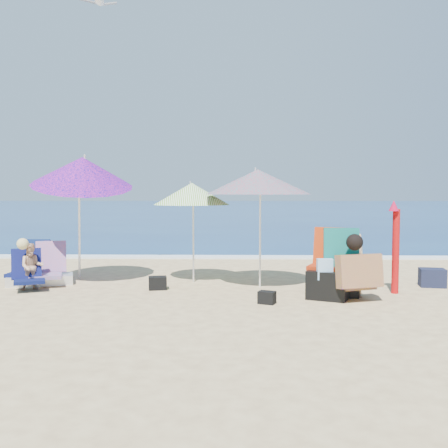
{
  "coord_description": "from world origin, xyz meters",
  "views": [
    {
      "loc": [
        -0.11,
        -7.11,
        1.62
      ],
      "look_at": [
        -0.3,
        1.0,
        1.1
      ],
      "focal_mm": 39.97,
      "sensor_mm": 36.0,
      "label": 1
    }
  ],
  "objects_px": {
    "chair_navy": "(29,273)",
    "camp_chair_left": "(329,277)",
    "umbrella_turquoise": "(258,182)",
    "chair_rainbow": "(53,273)",
    "camp_chair_right": "(338,271)",
    "seagull": "(99,1)",
    "person_center": "(356,267)",
    "umbrella_blue": "(82,171)",
    "umbrella_striped": "(192,194)",
    "person_left": "(30,266)",
    "furled_umbrella": "(395,242)"
  },
  "relations": [
    {
      "from": "chair_navy",
      "to": "camp_chair_left",
      "type": "distance_m",
      "value": 5.16
    },
    {
      "from": "umbrella_turquoise",
      "to": "chair_rainbow",
      "type": "bearing_deg",
      "value": 176.57
    },
    {
      "from": "chair_navy",
      "to": "camp_chair_right",
      "type": "relative_size",
      "value": 0.71
    },
    {
      "from": "seagull",
      "to": "camp_chair_right",
      "type": "bearing_deg",
      "value": -21.38
    },
    {
      "from": "person_center",
      "to": "umbrella_turquoise",
      "type": "bearing_deg",
      "value": 146.58
    },
    {
      "from": "umbrella_blue",
      "to": "seagull",
      "type": "height_order",
      "value": "seagull"
    },
    {
      "from": "umbrella_turquoise",
      "to": "umbrella_striped",
      "type": "relative_size",
      "value": 1.14
    },
    {
      "from": "chair_rainbow",
      "to": "seagull",
      "type": "relative_size",
      "value": 1.36
    },
    {
      "from": "camp_chair_left",
      "to": "person_left",
      "type": "distance_m",
      "value": 4.86
    },
    {
      "from": "chair_navy",
      "to": "umbrella_striped",
      "type": "bearing_deg",
      "value": 6.94
    },
    {
      "from": "chair_rainbow",
      "to": "seagull",
      "type": "xyz_separation_m",
      "value": [
        0.68,
        0.76,
        4.94
      ]
    },
    {
      "from": "furled_umbrella",
      "to": "chair_rainbow",
      "type": "relative_size",
      "value": 1.6
    },
    {
      "from": "furled_umbrella",
      "to": "person_left",
      "type": "height_order",
      "value": "furled_umbrella"
    },
    {
      "from": "umbrella_blue",
      "to": "person_center",
      "type": "xyz_separation_m",
      "value": [
        4.51,
        -1.28,
        -1.49
      ]
    },
    {
      "from": "furled_umbrella",
      "to": "person_center",
      "type": "xyz_separation_m",
      "value": [
        -0.74,
        -0.49,
        -0.33
      ]
    },
    {
      "from": "furled_umbrella",
      "to": "seagull",
      "type": "relative_size",
      "value": 2.18
    },
    {
      "from": "furled_umbrella",
      "to": "chair_rainbow",
      "type": "distance_m",
      "value": 5.83
    },
    {
      "from": "furled_umbrella",
      "to": "umbrella_blue",
      "type": "bearing_deg",
      "value": 171.41
    },
    {
      "from": "umbrella_blue",
      "to": "person_left",
      "type": "relative_size",
      "value": 2.79
    },
    {
      "from": "chair_navy",
      "to": "person_center",
      "type": "bearing_deg",
      "value": -11.38
    },
    {
      "from": "umbrella_striped",
      "to": "seagull",
      "type": "distance_m",
      "value": 3.99
    },
    {
      "from": "camp_chair_right",
      "to": "furled_umbrella",
      "type": "bearing_deg",
      "value": 11.01
    },
    {
      "from": "umbrella_blue",
      "to": "person_left",
      "type": "xyz_separation_m",
      "value": [
        -0.69,
        -0.66,
        -1.59
      ]
    },
    {
      "from": "umbrella_turquoise",
      "to": "person_center",
      "type": "distance_m",
      "value": 2.15
    },
    {
      "from": "person_center",
      "to": "seagull",
      "type": "distance_m",
      "value": 6.64
    },
    {
      "from": "chair_rainbow",
      "to": "camp_chair_left",
      "type": "bearing_deg",
      "value": -12.32
    },
    {
      "from": "seagull",
      "to": "chair_navy",
      "type": "bearing_deg",
      "value": -142.82
    },
    {
      "from": "chair_navy",
      "to": "person_center",
      "type": "height_order",
      "value": "person_center"
    },
    {
      "from": "chair_navy",
      "to": "camp_chair_right",
      "type": "height_order",
      "value": "camp_chair_right"
    },
    {
      "from": "chair_navy",
      "to": "seagull",
      "type": "relative_size",
      "value": 1.13
    },
    {
      "from": "umbrella_striped",
      "to": "umbrella_blue",
      "type": "bearing_deg",
      "value": -175.19
    },
    {
      "from": "furled_umbrella",
      "to": "person_center",
      "type": "relative_size",
      "value": 1.47
    },
    {
      "from": "umbrella_turquoise",
      "to": "furled_umbrella",
      "type": "distance_m",
      "value": 2.42
    },
    {
      "from": "seagull",
      "to": "umbrella_blue",
      "type": "bearing_deg",
      "value": -104.86
    },
    {
      "from": "chair_rainbow",
      "to": "person_left",
      "type": "relative_size",
      "value": 1.07
    },
    {
      "from": "chair_navy",
      "to": "camp_chair_right",
      "type": "bearing_deg",
      "value": -8.59
    },
    {
      "from": "umbrella_turquoise",
      "to": "person_left",
      "type": "height_order",
      "value": "umbrella_turquoise"
    },
    {
      "from": "chair_navy",
      "to": "camp_chair_right",
      "type": "distance_m",
      "value": 5.29
    },
    {
      "from": "umbrella_turquoise",
      "to": "furled_umbrella",
      "type": "xyz_separation_m",
      "value": [
        2.17,
        -0.46,
        -0.97
      ]
    },
    {
      "from": "camp_chair_left",
      "to": "seagull",
      "type": "xyz_separation_m",
      "value": [
        -3.97,
        1.78,
        4.82
      ]
    },
    {
      "from": "furled_umbrella",
      "to": "camp_chair_left",
      "type": "relative_size",
      "value": 1.4
    },
    {
      "from": "person_center",
      "to": "umbrella_striped",
      "type": "bearing_deg",
      "value": 150.94
    },
    {
      "from": "umbrella_blue",
      "to": "camp_chair_right",
      "type": "relative_size",
      "value": 2.24
    },
    {
      "from": "furled_umbrella",
      "to": "person_left",
      "type": "xyz_separation_m",
      "value": [
        -5.93,
        0.13,
        -0.42
      ]
    },
    {
      "from": "camp_chair_right",
      "to": "person_center",
      "type": "bearing_deg",
      "value": -56.8
    },
    {
      "from": "furled_umbrella",
      "to": "seagull",
      "type": "bearing_deg",
      "value": 164.19
    },
    {
      "from": "umbrella_striped",
      "to": "chair_rainbow",
      "type": "distance_m",
      "value": 2.81
    },
    {
      "from": "umbrella_blue",
      "to": "person_center",
      "type": "distance_m",
      "value": 4.92
    },
    {
      "from": "umbrella_striped",
      "to": "chair_navy",
      "type": "bearing_deg",
      "value": -173.06
    },
    {
      "from": "furled_umbrella",
      "to": "person_center",
      "type": "distance_m",
      "value": 0.94
    }
  ]
}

